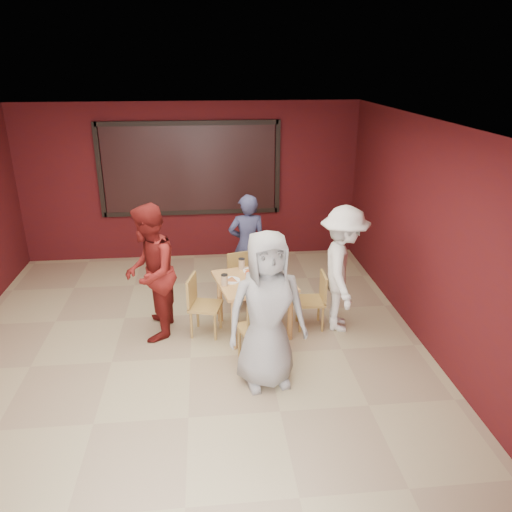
{
  "coord_description": "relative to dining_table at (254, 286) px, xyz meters",
  "views": [
    {
      "loc": [
        0.27,
        -5.35,
        3.45
      ],
      "look_at": [
        0.88,
        0.61,
        1.08
      ],
      "focal_mm": 35.0,
      "sensor_mm": 36.0,
      "label": 1
    }
  ],
  "objects": [
    {
      "name": "diner_front",
      "position": [
        0.03,
        -1.18,
        0.25
      ],
      "size": [
        0.97,
        0.71,
        1.82
      ],
      "primitive_type": "imported",
      "rotation": [
        0.0,
        0.0,
        0.16
      ],
      "color": "#989898",
      "rests_on": "floor"
    },
    {
      "name": "chair_front",
      "position": [
        -0.0,
        -0.83,
        -0.15
      ],
      "size": [
        0.54,
        0.54,
        0.89
      ],
      "color": "#A27B3F",
      "rests_on": "floor"
    },
    {
      "name": "chair_back",
      "position": [
        -0.1,
        0.84,
        -0.22
      ],
      "size": [
        0.47,
        0.47,
        0.78
      ],
      "color": "#A27B3F",
      "rests_on": "floor"
    },
    {
      "name": "floor",
      "position": [
        -0.85,
        -0.61,
        -0.66
      ],
      "size": [
        7.0,
        7.0,
        0.0
      ],
      "primitive_type": "plane",
      "color": "tan",
      "rests_on": "ground"
    },
    {
      "name": "chair_left",
      "position": [
        -0.71,
        -0.01,
        -0.19
      ],
      "size": [
        0.48,
        0.48,
        0.82
      ],
      "color": "#A27B3F",
      "rests_on": "floor"
    },
    {
      "name": "chair_right",
      "position": [
        0.84,
        0.01,
        -0.21
      ],
      "size": [
        0.39,
        0.39,
        0.78
      ],
      "color": "#A27B3F",
      "rests_on": "floor"
    },
    {
      "name": "window_blinds",
      "position": [
        -0.85,
        2.84,
        0.99
      ],
      "size": [
        3.0,
        0.02,
        1.5
      ],
      "primitive_type": "cube",
      "color": "black"
    },
    {
      "name": "diner_left",
      "position": [
        -1.34,
        0.02,
        0.24
      ],
      "size": [
        0.72,
        0.91,
        1.8
      ],
      "primitive_type": "imported",
      "rotation": [
        0.0,
        0.0,
        -1.62
      ],
      "color": "maroon",
      "rests_on": "floor"
    },
    {
      "name": "diner_right",
      "position": [
        1.18,
        -0.03,
        0.2
      ],
      "size": [
        0.84,
        1.21,
        1.72
      ],
      "primitive_type": "imported",
      "rotation": [
        0.0,
        0.0,
        1.38
      ],
      "color": "white",
      "rests_on": "floor"
    },
    {
      "name": "diner_back",
      "position": [
        0.02,
        1.18,
        0.14
      ],
      "size": [
        0.6,
        0.41,
        1.6
      ],
      "primitive_type": "imported",
      "rotation": [
        0.0,
        0.0,
        3.19
      ],
      "color": "#33365A",
      "rests_on": "floor"
    },
    {
      "name": "dining_table",
      "position": [
        0.0,
        0.0,
        0.0
      ],
      "size": [
        1.12,
        1.12,
        0.9
      ],
      "color": "tan",
      "rests_on": "floor"
    }
  ]
}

